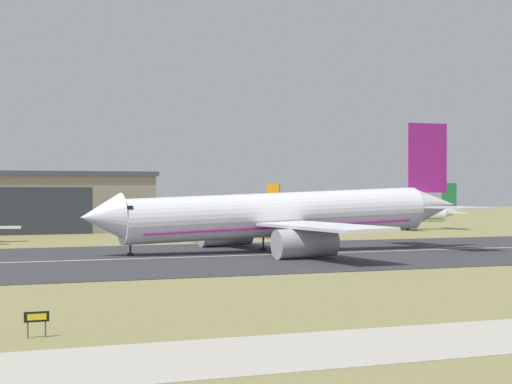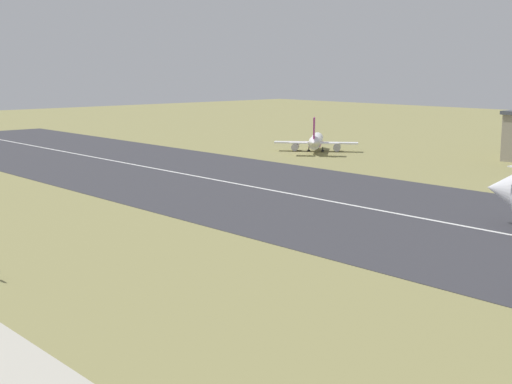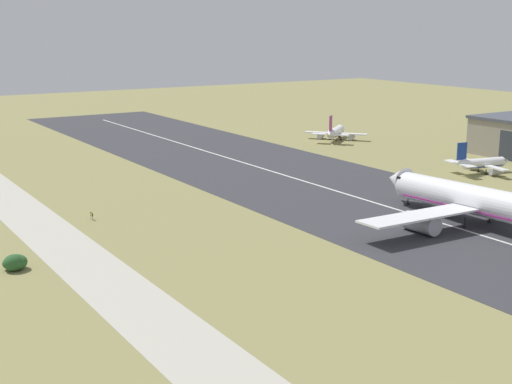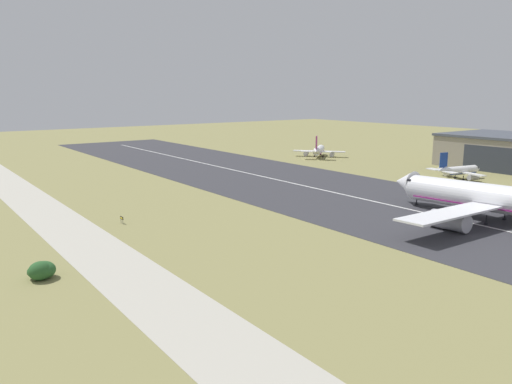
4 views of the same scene
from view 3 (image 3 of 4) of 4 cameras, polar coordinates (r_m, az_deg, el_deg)
ground_plane at (r=138.83m, az=-6.86°, el=-3.83°), size 641.28×641.28×0.00m
runway_strip at (r=167.60m, az=9.81°, el=-0.96°), size 401.28×55.86×0.06m
runway_centreline at (r=167.59m, az=9.81°, el=-0.95°), size 361.15×0.70×0.01m
taxiway_road at (r=132.38m, az=-14.19°, el=-4.98°), size 300.96×11.63×0.05m
airplane_landing at (r=152.91m, az=17.60°, el=-0.81°), size 57.69×58.34×18.70m
airplane_parked_east at (r=209.28m, az=17.66°, el=2.19°), size 18.51×19.23×9.14m
airplane_parked_far_east at (r=260.42m, az=6.39°, el=4.77°), size 21.98×22.08×9.91m
shrub_clump at (r=127.64m, az=-18.73°, el=-5.37°), size 4.14×4.07×2.88m
runway_sign at (r=155.62m, az=-13.02°, el=-1.77°), size 1.52×0.13×1.58m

